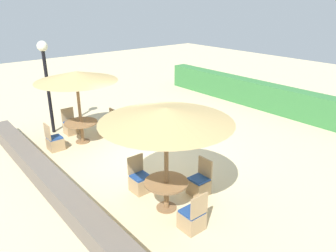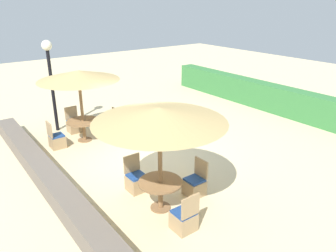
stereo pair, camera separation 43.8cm
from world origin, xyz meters
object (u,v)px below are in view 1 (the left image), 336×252
Objects in this scene: round_table_front_right at (166,188)px; patio_chair_front_right_east at (192,219)px; parasol_front_right at (166,115)px; round_table_front_left at (81,126)px; parasol_front_left at (76,77)px; patio_chair_front_left_north at (109,128)px; patio_chair_front_left_west at (71,127)px; lamp_post at (45,69)px; patio_chair_front_right_west at (140,182)px; patio_chair_front_right_north at (199,184)px; patio_chair_front_left_south at (55,142)px.

patio_chair_front_right_east reaches higher than round_table_front_right.
patio_chair_front_right_east is at bearing -2.99° from parasol_front_right.
parasol_front_right is (4.83, -0.20, 1.75)m from round_table_front_left.
parasol_front_left is 2.87× the size of patio_chair_front_left_north.
lamp_post is at bearing -50.79° from patio_chair_front_left_west.
parasol_front_right is at bearing -2.35° from parasol_front_left.
lamp_post is 5.73m from patio_chair_front_right_west.
patio_chair_front_right_east is at bearing 89.66° from patio_chair_front_right_west.
parasol_front_right is 2.32m from patio_chair_front_right_north.
patio_chair_front_right_west is (4.78, -0.26, 0.00)m from patio_chair_front_left_west.
lamp_post is 6.36m from parasol_front_right.
parasol_front_left is at bearing 87.55° from patio_chair_front_right_east.
parasol_front_left is (1.52, 0.43, -0.05)m from lamp_post.
lamp_post is at bearing 11.18° from patio_chair_front_right_north.
patio_chair_front_right_north reaches higher than round_table_front_left.
round_table_front_right is (0.00, 0.00, -1.78)m from parasol_front_right.
lamp_post is at bearing -177.93° from parasol_front_right.
parasol_front_left is 2.62× the size of round_table_front_right.
parasol_front_left is at bearing 0.00° from round_table_front_left.
patio_chair_front_left_south is at bearing 90.42° from patio_chair_front_left_north.
patio_chair_front_right_east is at bearing 7.21° from patio_chair_front_left_south.
lamp_post reaches higher than patio_chair_front_right_west.
parasol_front_left reaches higher than patio_chair_front_left_south.
patio_chair_front_right_east is at bearing -2.99° from round_table_front_right.
patio_chair_front_left_south is 5.79m from patio_chair_front_right_east.
patio_chair_front_left_north and patio_chair_front_right_north have the same top height.
patio_chair_front_right_east is (0.93, -0.05, -0.30)m from round_table_front_right.
patio_chair_front_right_east is (5.75, 0.73, 0.00)m from patio_chair_front_left_south.
parasol_front_right reaches higher than patio_chair_front_left_south.
lamp_post reaches higher than patio_chair_front_left_west.
round_table_front_right is (4.83, -0.20, -0.03)m from round_table_front_left.
parasol_front_left reaches higher than round_table_front_left.
lamp_post is 2.37m from round_table_front_left.
patio_chair_front_right_west and patio_chair_front_right_east have the same top height.
patio_chair_front_left_north is (-0.00, 1.06, -0.32)m from round_table_front_left.
parasol_front_left is 0.91× the size of parasol_front_right.
patio_chair_front_left_west is 0.91× the size of round_table_front_right.
round_table_front_right is at bearing 87.82° from patio_chair_front_left_west.
patio_chair_front_right_east is at bearing -2.45° from parasol_front_left.
patio_chair_front_left_west and patio_chair_front_left_north have the same top height.
patio_chair_front_left_north is (-0.00, 1.06, -2.04)m from parasol_front_left.
patio_chair_front_right_west is (3.81, -0.24, -2.04)m from parasol_front_left.
patio_chair_front_right_west is at bearing 2.07° from lamp_post.
patio_chair_front_left_north is at bearing 90.01° from parasol_front_left.
round_table_front_right is (4.83, -1.26, 0.30)m from patio_chair_front_left_north.
parasol_front_right is at bearing -2.35° from round_table_front_left.
patio_chair_front_left_south and patio_chair_front_right_west have the same top height.
parasol_front_right reaches higher than round_table_front_left.
lamp_post is at bearing -164.28° from parasol_front_left.
patio_chair_front_left_north is at bearing 136.95° from patio_chair_front_left_west.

